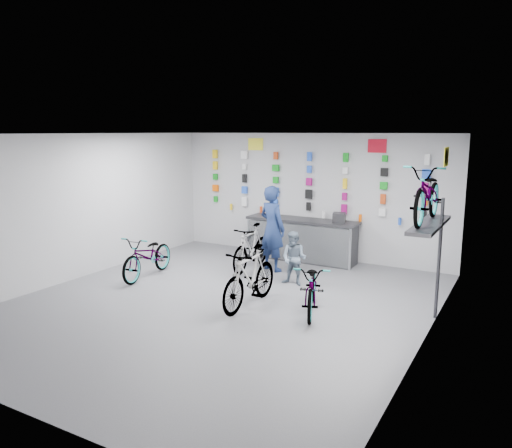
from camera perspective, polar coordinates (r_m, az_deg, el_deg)
The scene contains 21 objects.
floor at distance 9.06m, azimuth -4.12°, elevation -9.09°, with size 8.00×8.00×0.00m, color #4F4F54.
ceiling at distance 8.54m, azimuth -4.39°, elevation 10.24°, with size 8.00×8.00×0.00m, color white.
wall_back at distance 12.17m, azimuth 6.18°, elevation 3.22°, with size 7.00×7.00×0.00m, color #BCBCBF.
wall_front at distance 5.86m, azimuth -26.44°, elevation -5.87°, with size 7.00×7.00×0.00m, color #BCBCBF.
wall_left at distance 10.98m, azimuth -19.70°, elevation 1.86°, with size 8.00×8.00×0.00m, color #BCBCBF.
wall_right at distance 7.38m, azimuth 19.08°, elevation -2.11°, with size 8.00×8.00×0.00m, color #BCBCBF.
counter at distance 11.93m, azimuth 5.21°, elevation -1.86°, with size 2.70×0.66×1.00m.
merch_wall at distance 12.07m, azimuth 6.08°, elevation 4.54°, with size 5.57×0.08×1.56m.
wall_bracket at distance 8.58m, azimuth 19.39°, elevation -0.66°, with size 0.39×1.90×2.00m.
sign_left at distance 12.72m, azimuth -0.05°, elevation 9.11°, with size 0.42×0.02×0.30m, color #FFF436.
sign_right at distance 11.53m, azimuth 13.68°, elevation 8.66°, with size 0.42×0.02×0.30m, color red.
sign_side at distance 8.42m, azimuth 20.91°, elevation 7.19°, with size 0.02×0.40×0.30m, color #FFF436.
bike_left at distance 10.76m, azimuth -12.24°, elevation -3.57°, with size 0.61×1.75×0.92m, color gray.
bike_center at distance 8.76m, azimuth -0.72°, elevation -6.10°, with size 0.50×1.77×1.06m, color gray.
bike_right at distance 8.58m, azimuth 6.48°, elevation -7.15°, with size 0.59×1.69×0.89m, color gray.
bike_service at distance 11.07m, azimuth -0.56°, elevation -2.70°, with size 0.47×1.68×1.01m, color gray.
bike_wall at distance 8.50m, azimuth 19.11°, elevation 3.29°, with size 0.63×1.80×0.95m, color gray.
clerk at distance 10.94m, azimuth 1.87°, elevation -0.51°, with size 0.69×0.45×1.89m, color #16254D.
customer at distance 10.00m, azimuth 4.38°, elevation -3.95°, with size 0.53×0.41×1.09m, color slate.
spare_wheel at distance 12.11m, azimuth -0.14°, elevation -2.37°, with size 0.75×0.47×0.69m.
register at distance 11.49m, azimuth 9.48°, elevation 0.73°, with size 0.28×0.30×0.22m, color black.
Camera 1 is at (4.71, -7.12, 3.05)m, focal length 35.00 mm.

